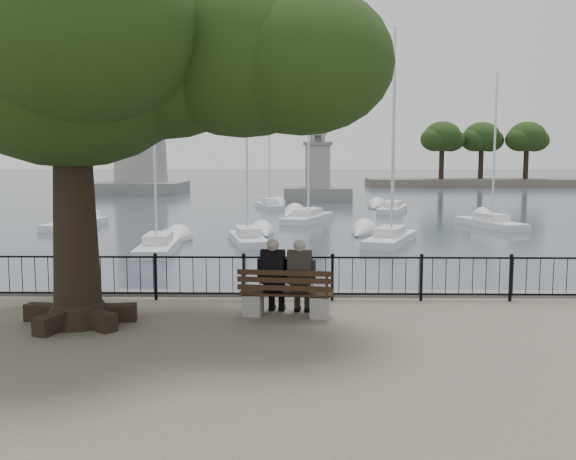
{
  "coord_description": "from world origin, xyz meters",
  "views": [
    {
      "loc": [
        0.25,
        -11.74,
        3.24
      ],
      "look_at": [
        0.0,
        2.5,
        1.6
      ],
      "focal_mm": 40.0,
      "sensor_mm": 36.0,
      "label": 1
    }
  ],
  "objects_px": {
    "tree": "(111,45)",
    "person_right": "(300,280)",
    "lion_monument": "(317,176)",
    "bench": "(286,299)",
    "lighthouse": "(139,83)",
    "person_left": "(274,280)"
  },
  "relations": [
    {
      "from": "tree",
      "to": "person_right",
      "type": "bearing_deg",
      "value": 8.72
    },
    {
      "from": "bench",
      "to": "lion_monument",
      "type": "relative_size",
      "value": 0.21
    },
    {
      "from": "person_right",
      "to": "lion_monument",
      "type": "height_order",
      "value": "lion_monument"
    },
    {
      "from": "tree",
      "to": "lighthouse",
      "type": "height_order",
      "value": "lighthouse"
    },
    {
      "from": "bench",
      "to": "person_left",
      "type": "relative_size",
      "value": 1.23
    },
    {
      "from": "person_left",
      "to": "lion_monument",
      "type": "height_order",
      "value": "lion_monument"
    },
    {
      "from": "person_right",
      "to": "tree",
      "type": "relative_size",
      "value": 0.16
    },
    {
      "from": "person_right",
      "to": "bench",
      "type": "bearing_deg",
      "value": -165.66
    },
    {
      "from": "bench",
      "to": "person_right",
      "type": "height_order",
      "value": "person_right"
    },
    {
      "from": "person_left",
      "to": "lighthouse",
      "type": "relative_size",
      "value": 0.05
    },
    {
      "from": "bench",
      "to": "tree",
      "type": "bearing_deg",
      "value": -171.79
    },
    {
      "from": "person_right",
      "to": "tree",
      "type": "xyz_separation_m",
      "value": [
        -3.58,
        -0.55,
        4.58
      ]
    },
    {
      "from": "bench",
      "to": "lighthouse",
      "type": "bearing_deg",
      "value": 106.43
    },
    {
      "from": "person_left",
      "to": "tree",
      "type": "distance_m",
      "value": 5.53
    },
    {
      "from": "lighthouse",
      "to": "lion_monument",
      "type": "relative_size",
      "value": 3.23
    },
    {
      "from": "lion_monument",
      "to": "tree",
      "type": "bearing_deg",
      "value": -96.13
    },
    {
      "from": "tree",
      "to": "lion_monument",
      "type": "distance_m",
      "value": 49.83
    },
    {
      "from": "tree",
      "to": "lighthouse",
      "type": "distance_m",
      "value": 63.49
    },
    {
      "from": "person_right",
      "to": "lighthouse",
      "type": "height_order",
      "value": "lighthouse"
    },
    {
      "from": "person_left",
      "to": "lighthouse",
      "type": "height_order",
      "value": "lighthouse"
    },
    {
      "from": "person_left",
      "to": "tree",
      "type": "bearing_deg",
      "value": -168.57
    },
    {
      "from": "bench",
      "to": "lion_monument",
      "type": "bearing_deg",
      "value": 87.64
    }
  ]
}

